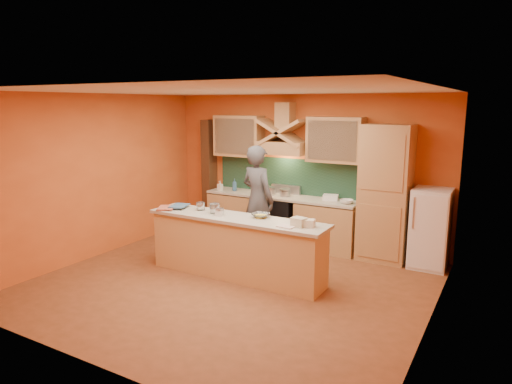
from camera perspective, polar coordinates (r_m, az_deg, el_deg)
The scene contains 36 objects.
floor at distance 6.91m, azimuth -3.07°, elevation -11.37°, with size 5.50×5.00×0.01m, color brown.
ceiling at distance 6.39m, azimuth -3.33°, elevation 12.53°, with size 5.50×5.00×0.01m, color white.
wall_back at distance 8.68m, azimuth 5.82°, elevation 2.81°, with size 5.50×0.02×2.80m, color #D56329.
wall_front at distance 4.67m, azimuth -20.17°, elevation -4.93°, with size 5.50×0.02×2.80m, color #D56329.
wall_left at distance 8.31m, azimuth -19.33°, elevation 1.88°, with size 0.02×5.00×2.80m, color #D56329.
wall_right at distance 5.54m, azimuth 21.44°, elevation -2.56°, with size 0.02×5.00×2.80m, color #D56329.
base_cabinet_left at distance 9.18m, azimuth -2.22°, elevation -2.86°, with size 1.10×0.60×0.86m, color tan.
base_cabinet_right at distance 8.36m, azimuth 8.93°, elevation -4.37°, with size 1.10×0.60×0.86m, color tan.
counter_top at distance 8.63m, azimuth 3.12°, elevation -0.58°, with size 3.00×0.62×0.04m, color #BAB09D.
stove at distance 8.73m, azimuth 3.09°, elevation -3.47°, with size 0.60×0.58×0.90m, color black.
backsplash at distance 8.81m, azimuth 3.98°, elevation 1.98°, with size 3.00×0.03×0.70m, color #1B3B2B.
range_hood at distance 8.53m, azimuth 3.34°, elevation 5.55°, with size 0.92×0.50×0.24m, color tan.
hood_chimney at distance 8.59m, azimuth 3.68°, elevation 9.45°, with size 0.30×0.30×0.50m, color tan.
upper_cabinet_left at distance 9.07m, azimuth -2.14°, elevation 7.02°, with size 1.00×0.35×0.80m, color tan.
upper_cabinet_right at distance 8.19m, azimuth 9.90°, elevation 6.44°, with size 1.00×0.35×0.80m, color tan.
pantry_column at distance 7.92m, azimuth 15.85°, elevation -0.19°, with size 0.80×0.60×2.30m, color tan.
fridge at distance 7.89m, azimuth 20.96°, elevation -4.27°, with size 0.58×0.60×1.30m, color white.
trim_column_left at distance 9.60m, azimuth -5.83°, elevation 2.08°, with size 0.20×0.30×2.30m, color #472816.
island_body at distance 7.04m, azimuth -2.46°, elevation -7.11°, with size 2.80×0.55×0.88m, color #DEB171.
island_top at distance 6.91m, azimuth -2.49°, elevation -3.32°, with size 2.90×0.62×0.05m, color #BAB09D.
person at distance 8.07m, azimuth 0.22°, elevation -0.93°, with size 0.70×0.46×1.92m, color #4C4C51.
pot_large at distance 8.66m, azimuth 1.61°, elevation -0.00°, with size 0.25×0.25×0.15m, color silver.
pot_small at distance 8.56m, azimuth 3.63°, elevation -0.25°, with size 0.19×0.19×0.13m, color #B3B2B9.
soap_bottle_a at distance 9.11m, azimuth -4.51°, elevation 0.79°, with size 0.09×0.09×0.20m, color silver.
soap_bottle_b at distance 9.06m, azimuth -2.71°, elevation 0.90°, with size 0.09×0.09×0.24m, color #315C88.
bowl_back at distance 8.06m, azimuth 11.25°, elevation -1.19°, with size 0.23×0.23×0.07m, color silver.
dish_rack at distance 8.31m, azimuth 9.31°, elevation -0.67°, with size 0.27×0.21×0.10m, color white.
book_lower at distance 7.57m, azimuth -12.13°, elevation -1.97°, with size 0.26×0.35×0.03m, color #B95A42.
book_upper at distance 7.62m, azimuth -10.42°, elevation -1.67°, with size 0.25×0.35×0.03m, color #3D6286.
jar_large at distance 7.15m, azimuth -5.19°, elevation -2.04°, with size 0.16×0.16×0.15m, color silver.
jar_small at distance 7.37m, azimuth -6.93°, elevation -1.77°, with size 0.13×0.13×0.13m, color white.
kitchen_scale at distance 6.99m, azimuth -4.58°, elevation -2.59°, with size 0.11×0.11×0.09m, color white.
mixing_bowl at distance 6.85m, azimuth 0.57°, elevation -2.94°, with size 0.26×0.26×0.06m, color silver.
cloth at distance 6.35m, azimuth 3.81°, elevation -4.31°, with size 0.24×0.18×0.02m, color beige.
grocery_bag_a at distance 6.38m, azimuth 5.39°, elevation -3.76°, with size 0.19×0.16×0.13m, color beige.
grocery_bag_b at distance 6.38m, azimuth 6.57°, elevation -3.88°, with size 0.17×0.13×0.11m, color beige.
Camera 1 is at (3.48, -5.36, 2.63)m, focal length 32.00 mm.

